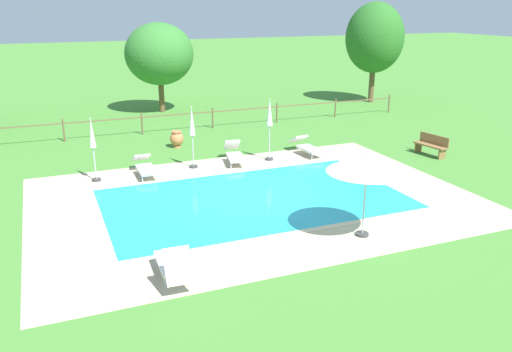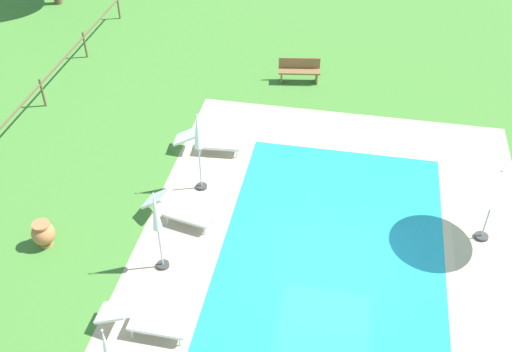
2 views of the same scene
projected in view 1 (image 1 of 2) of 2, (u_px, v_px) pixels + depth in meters
ground_plane at (254, 199)px, 17.30m from camera, size 160.00×160.00×0.00m
pool_deck_paving at (254, 199)px, 17.30m from camera, size 14.03×10.08×0.01m
swimming_pool_water at (254, 199)px, 17.30m from camera, size 9.61×5.66×0.01m
pool_coping_rim at (254, 198)px, 17.30m from camera, size 10.09×6.14×0.01m
sun_lounger_north_near_steps at (234, 154)px, 21.13m from camera, size 1.00×2.08×0.84m
sun_lounger_north_mid at (173, 264)px, 12.13m from camera, size 0.68×1.85×1.01m
sun_lounger_north_far at (145, 166)px, 19.58m from camera, size 0.63×2.08×0.71m
sun_lounger_north_end at (306, 146)px, 22.30m from camera, size 0.75×2.10×0.73m
patio_umbrella_open_foreground at (367, 165)px, 13.93m from camera, size 2.15×2.15×2.28m
patio_umbrella_closed_row_west at (192, 128)px, 20.12m from camera, size 0.32×0.32×2.41m
patio_umbrella_closed_row_mid_west at (270, 119)px, 21.07m from camera, size 0.32×0.32×2.52m
patio_umbrella_closed_row_centre at (93, 141)px, 18.59m from camera, size 0.32×0.32×2.31m
wooden_bench_lawn_side at (432, 145)px, 22.13m from camera, size 0.67×1.55×0.87m
terracotta_urn_near_fence at (177, 139)px, 23.36m from camera, size 0.60×0.60×0.74m
perimeter_fence at (178, 117)px, 26.25m from camera, size 25.32×0.08×1.05m
tree_far_west at (375, 38)px, 33.09m from camera, size 3.64×3.64×6.23m
tree_centre at (159, 54)px, 30.19m from camera, size 3.91×3.91×5.10m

